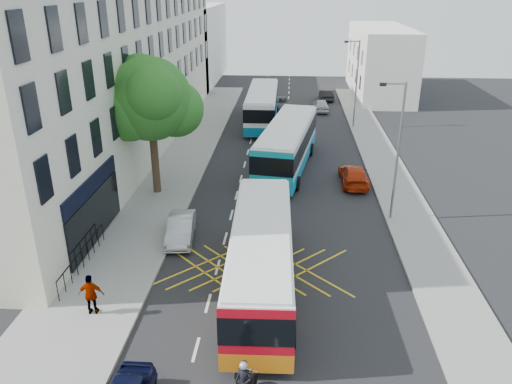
% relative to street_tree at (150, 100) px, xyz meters
% --- Properties ---
extents(ground, '(120.00, 120.00, 0.00)m').
position_rel_street_tree_xyz_m(ground, '(8.51, -14.97, -6.29)').
color(ground, black).
rests_on(ground, ground).
extents(pavement_left, '(5.00, 70.00, 0.15)m').
position_rel_street_tree_xyz_m(pavement_left, '(0.01, 0.03, -6.22)').
color(pavement_left, gray).
rests_on(pavement_left, ground).
extents(pavement_right, '(3.00, 70.00, 0.15)m').
position_rel_street_tree_xyz_m(pavement_right, '(16.01, 0.03, -6.22)').
color(pavement_right, gray).
rests_on(pavement_right, ground).
extents(terrace_main, '(8.30, 45.00, 13.50)m').
position_rel_street_tree_xyz_m(terrace_main, '(-5.49, 9.52, 0.46)').
color(terrace_main, beige).
rests_on(terrace_main, ground).
extents(terrace_far, '(8.00, 20.00, 10.00)m').
position_rel_street_tree_xyz_m(terrace_far, '(-5.49, 40.03, -1.29)').
color(terrace_far, silver).
rests_on(terrace_far, ground).
extents(building_right, '(6.00, 18.00, 8.00)m').
position_rel_street_tree_xyz_m(building_right, '(19.51, 33.03, -2.29)').
color(building_right, silver).
rests_on(building_right, ground).
extents(street_tree, '(6.30, 5.70, 8.80)m').
position_rel_street_tree_xyz_m(street_tree, '(0.00, 0.00, 0.00)').
color(street_tree, '#382619').
rests_on(street_tree, pavement_left).
extents(lamp_near, '(1.45, 0.15, 8.00)m').
position_rel_street_tree_xyz_m(lamp_near, '(14.71, -2.97, -1.68)').
color(lamp_near, slate).
rests_on(lamp_near, pavement_right).
extents(lamp_far, '(1.45, 0.15, 8.00)m').
position_rel_street_tree_xyz_m(lamp_far, '(14.71, 17.03, -1.68)').
color(lamp_far, slate).
rests_on(lamp_far, pavement_right).
extents(railings, '(0.08, 5.60, 1.14)m').
position_rel_street_tree_xyz_m(railings, '(-1.19, -9.67, -5.57)').
color(railings, black).
rests_on(railings, pavement_left).
extents(bus_near, '(3.12, 11.59, 3.24)m').
position_rel_street_tree_xyz_m(bus_near, '(7.58, -10.75, -4.59)').
color(bus_near, silver).
rests_on(bus_near, ground).
extents(bus_mid, '(4.74, 12.63, 3.47)m').
position_rel_street_tree_xyz_m(bus_mid, '(8.56, 5.43, -4.46)').
color(bus_mid, silver).
rests_on(bus_mid, ground).
extents(bus_far, '(3.07, 12.02, 3.38)m').
position_rel_street_tree_xyz_m(bus_far, '(5.98, 18.03, -4.51)').
color(bus_far, silver).
rests_on(bus_far, ground).
extents(parked_car_silver, '(1.76, 4.01, 1.28)m').
position_rel_street_tree_xyz_m(parked_car_silver, '(2.91, -6.18, -5.65)').
color(parked_car_silver, '#ADAFB5').
rests_on(parked_car_silver, ground).
extents(red_hatchback, '(1.87, 4.50, 1.30)m').
position_rel_street_tree_xyz_m(red_hatchback, '(13.24, 2.65, -5.64)').
color(red_hatchback, '#AF2607').
rests_on(red_hatchback, ground).
extents(distant_car_grey, '(2.42, 4.55, 1.22)m').
position_rel_street_tree_xyz_m(distant_car_grey, '(7.66, 24.42, -5.68)').
color(distant_car_grey, '#42444A').
rests_on(distant_car_grey, ground).
extents(distant_car_silver, '(1.69, 3.89, 1.31)m').
position_rel_street_tree_xyz_m(distant_car_silver, '(12.02, 23.51, -5.64)').
color(distant_car_silver, '#B5B9BD').
rests_on(distant_car_silver, ground).
extents(distant_car_dark, '(1.63, 3.85, 1.24)m').
position_rel_street_tree_xyz_m(distant_car_dark, '(12.95, 28.95, -5.67)').
color(distant_car_dark, black).
rests_on(distant_car_dark, ground).
extents(pedestrian_far, '(1.11, 0.54, 1.84)m').
position_rel_street_tree_xyz_m(pedestrian_far, '(0.63, -13.17, -5.22)').
color(pedestrian_far, gray).
rests_on(pedestrian_far, pavement_left).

